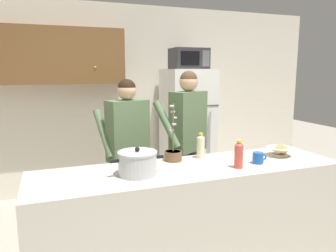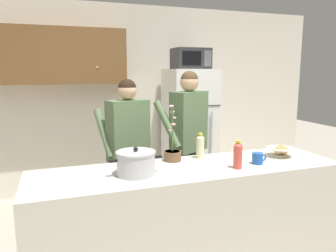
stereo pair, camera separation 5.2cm
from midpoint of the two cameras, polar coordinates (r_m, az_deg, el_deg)
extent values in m
cube|color=silver|center=(4.73, -6.73, 4.94)|extent=(6.00, 0.12, 2.60)
cube|color=brown|center=(4.38, -22.02, 11.46)|extent=(2.21, 0.34, 0.70)
sphere|color=gold|center=(4.24, -12.09, 10.13)|extent=(0.03, 0.03, 0.03)
cube|color=beige|center=(2.80, 4.43, -16.32)|extent=(2.54, 0.68, 0.92)
cube|color=white|center=(4.60, 4.11, -0.72)|extent=(0.64, 0.64, 1.71)
cube|color=#333333|center=(4.25, 5.90, 3.53)|extent=(0.63, 0.01, 0.01)
cylinder|color=#B2B2B7|center=(4.38, 8.03, -2.46)|extent=(0.02, 0.02, 0.77)
cube|color=#2D2D30|center=(4.51, 4.37, 11.79)|extent=(0.48, 0.36, 0.28)
cube|color=black|center=(4.32, 4.62, 11.88)|extent=(0.26, 0.01, 0.18)
cube|color=#59595B|center=(4.41, 7.39, 11.79)|extent=(0.11, 0.01, 0.21)
cylinder|color=#33384C|center=(3.50, -5.36, -12.11)|extent=(0.11, 0.11, 0.78)
cylinder|color=#33384C|center=(3.43, -7.46, -12.58)|extent=(0.11, 0.11, 0.78)
cube|color=#59724C|center=(3.27, -6.64, -0.85)|extent=(0.45, 0.31, 0.62)
sphere|color=#D8A884|center=(3.22, -6.78, 6.26)|extent=(0.19, 0.19, 0.19)
sphere|color=black|center=(3.22, -6.79, 6.68)|extent=(0.18, 0.18, 0.18)
cylinder|color=#59724C|center=(3.47, -4.68, -0.52)|extent=(0.18, 0.38, 0.48)
cylinder|color=#59724C|center=(3.28, -10.76, -1.26)|extent=(0.18, 0.38, 0.48)
cylinder|color=#33384C|center=(3.75, 4.73, -10.24)|extent=(0.11, 0.11, 0.82)
cylinder|color=#33384C|center=(3.64, 3.25, -10.85)|extent=(0.11, 0.11, 0.82)
cube|color=#59724C|center=(3.51, 4.14, 0.82)|extent=(0.47, 0.38, 0.65)
sphere|color=#D8A884|center=(3.47, 4.23, 7.76)|extent=(0.20, 0.20, 0.20)
sphere|color=#4C3823|center=(3.47, 4.24, 8.17)|extent=(0.19, 0.19, 0.19)
cylinder|color=#59724C|center=(3.75, 4.73, 1.08)|extent=(0.25, 0.38, 0.50)
cylinder|color=#59724C|center=(3.43, 0.34, 0.29)|extent=(0.25, 0.38, 0.50)
cylinder|color=silver|center=(2.43, -5.08, -6.74)|extent=(0.29, 0.29, 0.16)
cylinder|color=silver|center=(2.41, -5.11, -4.69)|extent=(0.30, 0.30, 0.02)
sphere|color=black|center=(2.40, -5.12, -4.09)|extent=(0.04, 0.04, 0.04)
cube|color=black|center=(2.39, -9.15, -6.13)|extent=(0.06, 0.02, 0.02)
cube|color=black|center=(2.47, -1.17, -5.47)|extent=(0.06, 0.02, 0.02)
cylinder|color=#1E59B2|center=(2.82, 16.07, -5.52)|extent=(0.09, 0.09, 0.10)
torus|color=#1E59B2|center=(2.85, 17.01, -5.39)|extent=(0.06, 0.01, 0.06)
cylinder|color=beige|center=(3.13, 19.64, -4.91)|extent=(0.14, 0.14, 0.02)
cone|color=beige|center=(3.12, 19.68, -4.20)|extent=(0.25, 0.25, 0.06)
sphere|color=tan|center=(3.07, 19.45, -4.10)|extent=(0.07, 0.07, 0.07)
sphere|color=tan|center=(3.16, 19.79, -3.76)|extent=(0.07, 0.07, 0.07)
sphere|color=tan|center=(3.09, 20.38, -4.08)|extent=(0.07, 0.07, 0.07)
cylinder|color=beige|center=(2.88, 6.24, -3.89)|extent=(0.07, 0.07, 0.19)
cone|color=beige|center=(2.86, 6.28, -1.79)|extent=(0.07, 0.07, 0.03)
cylinder|color=gold|center=(2.86, 6.28, -1.46)|extent=(0.04, 0.04, 0.02)
cylinder|color=#D84C3F|center=(2.64, 12.80, -5.36)|extent=(0.07, 0.07, 0.19)
cone|color=#D84C3F|center=(2.61, 12.89, -3.07)|extent=(0.07, 0.07, 0.03)
cylinder|color=gold|center=(2.61, 12.90, -2.71)|extent=(0.04, 0.04, 0.02)
cylinder|color=brown|center=(2.80, 1.34, -5.33)|extent=(0.15, 0.15, 0.09)
cylinder|color=#38281E|center=(2.79, 1.35, -4.56)|extent=(0.14, 0.14, 0.01)
cylinder|color=#4C7238|center=(2.75, 1.36, -0.30)|extent=(0.01, 0.02, 0.41)
ellipsoid|color=pink|center=(2.74, 1.08, -0.74)|extent=(0.04, 0.03, 0.02)
ellipsoid|color=pink|center=(2.73, 1.51, 0.30)|extent=(0.04, 0.03, 0.02)
ellipsoid|color=pink|center=(2.75, 1.62, 1.45)|extent=(0.04, 0.03, 0.02)
ellipsoid|color=pink|center=(2.74, 1.29, 2.52)|extent=(0.04, 0.03, 0.02)
ellipsoid|color=pink|center=(2.71, 1.13, 3.54)|extent=(0.04, 0.03, 0.02)
camera|label=1|loc=(0.03, -89.51, 0.08)|focal=34.44mm
camera|label=2|loc=(0.03, 90.49, -0.08)|focal=34.44mm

